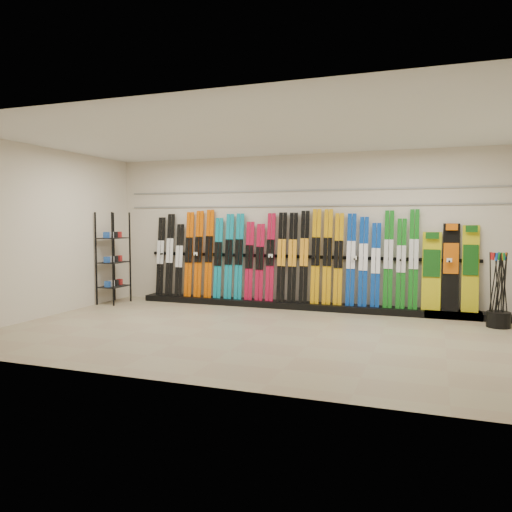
% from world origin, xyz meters
% --- Properties ---
extents(floor, '(8.00, 8.00, 0.00)m').
position_xyz_m(floor, '(0.00, 0.00, 0.00)').
color(floor, tan).
rests_on(floor, ground).
extents(back_wall, '(8.00, 0.00, 8.00)m').
position_xyz_m(back_wall, '(0.00, 2.50, 1.50)').
color(back_wall, beige).
rests_on(back_wall, floor).
extents(left_wall, '(0.00, 5.00, 5.00)m').
position_xyz_m(left_wall, '(-4.00, 0.00, 1.50)').
color(left_wall, beige).
rests_on(left_wall, floor).
extents(ceiling, '(8.00, 8.00, 0.00)m').
position_xyz_m(ceiling, '(0.00, 0.00, 3.00)').
color(ceiling, silver).
rests_on(ceiling, back_wall).
extents(ski_rack_base, '(8.00, 0.40, 0.12)m').
position_xyz_m(ski_rack_base, '(0.22, 2.28, 0.06)').
color(ski_rack_base, black).
rests_on(ski_rack_base, floor).
extents(skis, '(5.37, 0.21, 1.82)m').
position_xyz_m(skis, '(-0.44, 2.32, 0.98)').
color(skis, black).
rests_on(skis, ski_rack_base).
extents(snowboards, '(0.94, 0.24, 1.54)m').
position_xyz_m(snowboards, '(2.76, 2.35, 0.86)').
color(snowboards, gold).
rests_on(snowboards, ski_rack_base).
extents(accessory_rack, '(0.40, 0.60, 1.88)m').
position_xyz_m(accessory_rack, '(-3.75, 1.61, 0.94)').
color(accessory_rack, black).
rests_on(accessory_rack, floor).
extents(pole_bin, '(0.37, 0.37, 0.25)m').
position_xyz_m(pole_bin, '(3.49, 1.70, 0.12)').
color(pole_bin, black).
rests_on(pole_bin, floor).
extents(ski_poles, '(0.32, 0.35, 1.18)m').
position_xyz_m(ski_poles, '(3.48, 1.72, 0.61)').
color(ski_poles, black).
rests_on(ski_poles, pole_bin).
extents(slatwall_rail_0, '(7.60, 0.02, 0.03)m').
position_xyz_m(slatwall_rail_0, '(0.00, 2.48, 2.00)').
color(slatwall_rail_0, gray).
rests_on(slatwall_rail_0, back_wall).
extents(slatwall_rail_1, '(7.60, 0.02, 0.03)m').
position_xyz_m(slatwall_rail_1, '(0.00, 2.48, 2.30)').
color(slatwall_rail_1, gray).
rests_on(slatwall_rail_1, back_wall).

